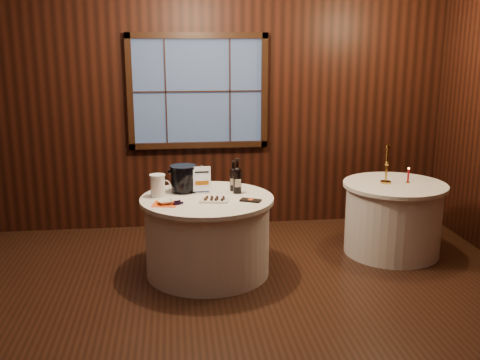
{
  "coord_description": "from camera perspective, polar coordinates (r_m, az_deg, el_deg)",
  "views": [
    {
      "loc": [
        -0.31,
        -4.17,
        2.23
      ],
      "look_at": [
        0.31,
        0.9,
        0.96
      ],
      "focal_mm": 42.0,
      "sensor_mm": 36.0,
      "label": 1
    }
  ],
  "objects": [
    {
      "name": "cracker_bowl",
      "position": [
        5.19,
        -7.59,
        -2.21
      ],
      "size": [
        0.16,
        0.16,
        0.03
      ],
      "primitive_type": "imported",
      "rotation": [
        0.0,
        0.0,
        0.16
      ],
      "color": "white",
      "rests_on": "orange_napkin"
    },
    {
      "name": "ground",
      "position": [
        4.74,
        -2.45,
        -14.08
      ],
      "size": [
        6.0,
        6.0,
        0.0
      ],
      "primitive_type": "plane",
      "color": "black",
      "rests_on": "ground"
    },
    {
      "name": "back_wall",
      "position": [
        6.7,
        -4.29,
        8.08
      ],
      "size": [
        6.0,
        0.1,
        3.0
      ],
      "color": "black",
      "rests_on": "ground"
    },
    {
      "name": "ice_bucket",
      "position": [
        5.55,
        -5.78,
        0.19
      ],
      "size": [
        0.26,
        0.26,
        0.27
      ],
      "color": "black",
      "rests_on": "main_table"
    },
    {
      "name": "main_table",
      "position": [
        5.5,
        -3.32,
        -5.6
      ],
      "size": [
        1.28,
        1.28,
        0.77
      ],
      "color": "silver",
      "rests_on": "ground"
    },
    {
      "name": "port_bottle_right",
      "position": [
        5.48,
        -0.29,
        0.17
      ],
      "size": [
        0.08,
        0.09,
        0.35
      ],
      "rotation": [
        0.0,
        0.0,
        0.06
      ],
      "color": "black",
      "rests_on": "main_table"
    },
    {
      "name": "chocolate_plate",
      "position": [
        5.25,
        -2.62,
        -1.97
      ],
      "size": [
        0.29,
        0.22,
        0.04
      ],
      "rotation": [
        0.0,
        0.0,
        -0.19
      ],
      "color": "white",
      "rests_on": "main_table"
    },
    {
      "name": "red_candle",
      "position": [
        6.15,
        16.72,
        0.31
      ],
      "size": [
        0.05,
        0.05,
        0.17
      ],
      "color": "#B78D39",
      "rests_on": "side_table"
    },
    {
      "name": "grape_bunch",
      "position": [
        5.15,
        -6.31,
        -2.34
      ],
      "size": [
        0.16,
        0.09,
        0.04
      ],
      "rotation": [
        0.0,
        0.0,
        0.35
      ],
      "color": "black",
      "rests_on": "main_table"
    },
    {
      "name": "chocolate_box",
      "position": [
        5.24,
        1.08,
        -2.08
      ],
      "size": [
        0.21,
        0.17,
        0.02
      ],
      "primitive_type": "cube",
      "rotation": [
        0.0,
        0.0,
        -0.44
      ],
      "color": "black",
      "rests_on": "main_table"
    },
    {
      "name": "sign_stand",
      "position": [
        5.5,
        -3.9,
        -0.39
      ],
      "size": [
        0.17,
        0.09,
        0.28
      ],
      "rotation": [
        0.0,
        0.0,
        0.07
      ],
      "color": "silver",
      "rests_on": "main_table"
    },
    {
      "name": "orange_napkin",
      "position": [
        5.2,
        -7.59,
        -2.41
      ],
      "size": [
        0.26,
        0.26,
        0.0
      ],
      "primitive_type": "cube",
      "rotation": [
        0.0,
        0.0,
        -0.19
      ],
      "color": "#F34D14",
      "rests_on": "main_table"
    },
    {
      "name": "port_bottle_left",
      "position": [
        5.58,
        -0.67,
        0.22
      ],
      "size": [
        0.07,
        0.08,
        0.3
      ],
      "rotation": [
        0.0,
        0.0,
        -0.2
      ],
      "color": "black",
      "rests_on": "main_table"
    },
    {
      "name": "side_table",
      "position": [
        6.22,
        15.26,
        -3.74
      ],
      "size": [
        1.08,
        1.08,
        0.77
      ],
      "color": "silver",
      "rests_on": "ground"
    },
    {
      "name": "brass_candlestick",
      "position": [
        6.06,
        14.65,
        1.05
      ],
      "size": [
        0.12,
        0.12,
        0.41
      ],
      "color": "#B78D39",
      "rests_on": "side_table"
    },
    {
      "name": "glass_pitcher",
      "position": [
        5.43,
        -8.34,
        -0.55
      ],
      "size": [
        0.2,
        0.15,
        0.22
      ],
      "rotation": [
        0.0,
        0.0,
        -0.09
      ],
      "color": "white",
      "rests_on": "main_table"
    }
  ]
}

